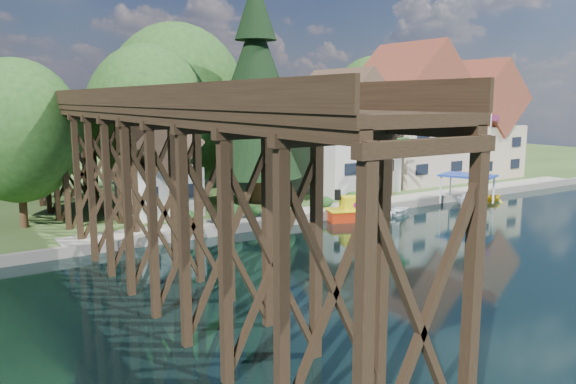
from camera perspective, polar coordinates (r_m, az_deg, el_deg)
name	(u,v)px	position (r m, az deg, el deg)	size (l,w,h in m)	color
ground	(411,241)	(36.05, 12.40, -4.92)	(140.00, 140.00, 0.00)	black
bank	(192,176)	(64.11, -9.71, 1.64)	(140.00, 52.00, 0.50)	#2E461C
seawall	(374,209)	(44.33, 8.71, -1.72)	(60.00, 0.40, 0.62)	slate
promenade	(382,201)	(46.56, 9.49, -0.93)	(50.00, 2.60, 0.06)	gray
trestle_bridge	(128,165)	(31.11, -15.92, 2.70)	(4.12, 44.18, 9.30)	black
house_left	(341,139)	(51.69, 5.43, 5.33)	(7.64, 8.64, 11.02)	beige
house_center	(409,123)	(57.99, 12.18, 6.87)	(8.65, 9.18, 13.89)	#BBA792
house_right	(472,127)	(64.38, 18.18, 6.28)	(8.15, 8.64, 12.45)	#C6B28E
shed	(158,169)	(41.65, -13.07, 2.33)	(5.09, 5.40, 7.85)	beige
bg_trees	(255,115)	(52.58, -3.33, 7.77)	(49.90, 13.30, 10.57)	#382314
shrubs	(271,206)	(40.10, -1.70, -1.45)	(15.76, 2.47, 1.70)	#184318
conifer	(256,96)	(44.68, -3.26, 9.69)	(7.18, 7.18, 17.68)	#382314
palm_tree	(391,143)	(48.49, 10.42, 4.94)	(3.93, 3.93, 5.30)	#382314
flagpole	(491,141)	(59.58, 19.92, 4.93)	(1.07, 0.16, 6.85)	white
tugboat	(351,211)	(41.23, 6.37, -1.94)	(3.70, 2.83, 2.38)	#AE260B
boat_white_a	(391,210)	(43.82, 10.39, -1.76)	(2.82, 3.95, 0.82)	white
boat_canopy	(467,193)	(48.56, 17.72, -0.08)	(4.20, 4.91, 2.67)	silver
boat_yellow	(493,195)	(51.74, 20.09, -0.28)	(1.91, 2.22, 1.17)	yellow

